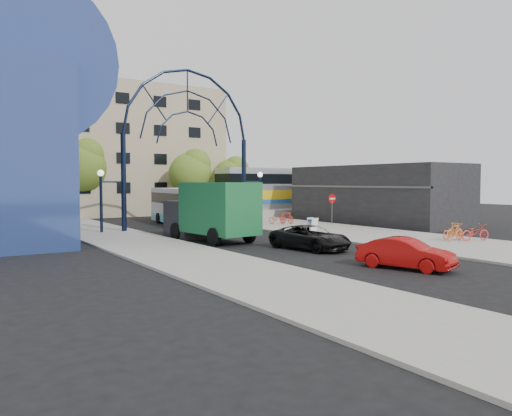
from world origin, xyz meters
TOP-DOWN VIEW (x-y plane):
  - ground at (0.00, 0.00)m, footprint 120.00×120.00m
  - sidewalk_east at (8.00, 4.00)m, footprint 8.00×56.00m
  - plaza_west at (-6.50, 6.00)m, footprint 5.00×50.00m
  - gateway_arch at (0.00, 14.00)m, footprint 13.64×0.44m
  - stop_sign at (4.80, 12.00)m, footprint 0.80×0.07m
  - do_not_enter_sign at (11.00, 10.00)m, footprint 0.76×0.07m
  - street_name_sign at (5.20, 12.60)m, footprint 0.70×0.70m
  - sandwich_board at (5.60, 5.98)m, footprint 0.55×0.61m
  - commercial_block_east at (16.00, 10.00)m, footprint 6.00×16.00m
  - apartment_block at (2.00, 34.97)m, footprint 20.00×12.10m
  - train_platform at (20.00, 22.00)m, footprint 32.00×5.00m
  - train_car at (20.00, 22.00)m, footprint 25.10×3.05m
  - tree_north_a at (6.12, 25.93)m, footprint 4.48×4.48m
  - tree_north_b at (-3.88, 29.93)m, footprint 5.12×5.12m
  - tree_north_c at (12.12, 27.93)m, footprint 4.16×4.16m
  - city_bus at (0.91, 16.46)m, footprint 3.43×11.28m
  - green_truck at (-2.26, 6.21)m, footprint 3.27×7.28m
  - black_suv at (0.31, -0.16)m, footprint 2.77×4.89m
  - red_sedan at (-0.18, -6.89)m, footprint 2.52×4.13m
  - bike_near_a at (7.44, 12.71)m, footprint 1.13×1.81m
  - bike_near_b at (8.34, 12.65)m, footprint 0.61×1.74m
  - bike_far_a at (10.40, -3.18)m, footprint 2.00×1.14m
  - bike_far_b at (9.34, -2.55)m, footprint 1.85×0.68m
  - bike_far_c at (9.98, -1.95)m, footprint 1.71×0.69m

SIDE VIEW (x-z plane):
  - ground at x=0.00m, z-range 0.00..0.00m
  - sidewalk_east at x=8.00m, z-range 0.00..0.12m
  - plaza_west at x=-6.50m, z-range 0.00..0.12m
  - train_platform at x=20.00m, z-range 0.00..0.80m
  - bike_far_c at x=9.98m, z-range 0.12..1.00m
  - bike_near_a at x=7.44m, z-range 0.12..1.02m
  - bike_far_a at x=10.40m, z-range 0.12..1.11m
  - bike_near_b at x=8.34m, z-range 0.12..1.15m
  - red_sedan at x=-0.18m, z-range 0.00..1.29m
  - black_suv at x=0.31m, z-range 0.00..1.29m
  - bike_far_b at x=9.34m, z-range 0.12..1.20m
  - sandwich_board at x=5.60m, z-range 0.25..1.24m
  - city_bus at x=0.91m, z-range 0.07..3.12m
  - green_truck at x=-2.26m, z-range 0.00..3.56m
  - do_not_enter_sign at x=11.00m, z-range 0.74..3.22m
  - stop_sign at x=4.80m, z-range 0.74..3.24m
  - street_name_sign at x=5.20m, z-range 0.73..3.53m
  - commercial_block_east at x=16.00m, z-range 0.00..5.00m
  - train_car at x=20.00m, z-range 0.80..5.00m
  - tree_north_c at x=12.12m, z-range 1.03..7.53m
  - tree_north_a at x=6.12m, z-range 1.11..8.11m
  - tree_north_b at x=-3.88m, z-range 1.27..9.27m
  - apartment_block at x=2.00m, z-range 0.00..14.00m
  - gateway_arch at x=0.00m, z-range 2.51..14.61m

